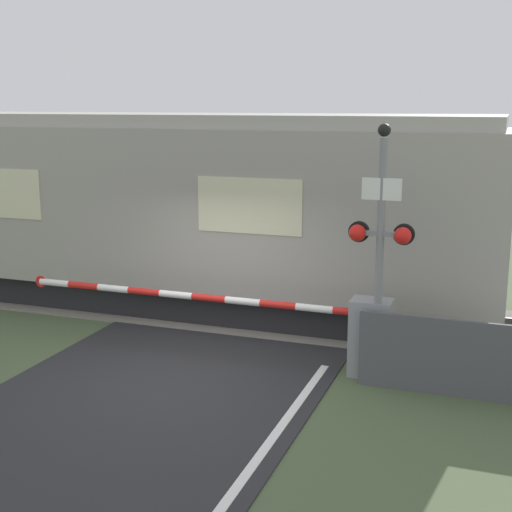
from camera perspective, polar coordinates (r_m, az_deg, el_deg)
name	(u,v)px	position (r m, az deg, el deg)	size (l,w,h in m)	color
ground_plane	(180,374)	(10.86, -6.11, -9.34)	(80.00, 80.00, 0.00)	#475638
track_bed	(258,310)	(13.89, 0.15, -4.32)	(36.00, 3.20, 0.13)	slate
train	(48,202)	(15.68, -16.33, 4.20)	(18.47, 2.98, 3.76)	black
crossing_barrier	(335,329)	(10.77, 6.36, -5.85)	(6.15, 0.44, 1.16)	gray
signal_post	(380,239)	(10.13, 9.90, 1.35)	(0.94, 0.26, 3.70)	gray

